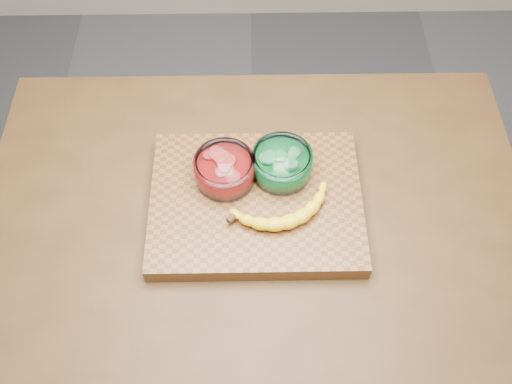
{
  "coord_description": "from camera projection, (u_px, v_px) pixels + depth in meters",
  "views": [
    {
      "loc": [
        -0.01,
        -0.66,
        1.95
      ],
      "look_at": [
        0.0,
        0.0,
        0.96
      ],
      "focal_mm": 40.0,
      "sensor_mm": 36.0,
      "label": 1
    }
  ],
  "objects": [
    {
      "name": "banana",
      "position": [
        280.0,
        206.0,
        1.18
      ],
      "size": [
        0.24,
        0.14,
        0.03
      ],
      "primitive_type": null,
      "color": "yellow",
      "rests_on": "cutting_board"
    },
    {
      "name": "bowl_green",
      "position": [
        282.0,
        164.0,
        1.22
      ],
      "size": [
        0.13,
        0.13,
        0.06
      ],
      "color": "white",
      "rests_on": "cutting_board"
    },
    {
      "name": "ground",
      "position": [
        256.0,
        343.0,
        1.99
      ],
      "size": [
        3.5,
        3.5,
        0.0
      ],
      "primitive_type": "plane",
      "color": "#525156",
      "rests_on": "ground"
    },
    {
      "name": "cutting_board",
      "position": [
        256.0,
        202.0,
        1.22
      ],
      "size": [
        0.45,
        0.35,
        0.04
      ],
      "primitive_type": "cube",
      "color": "brown",
      "rests_on": "counter"
    },
    {
      "name": "counter",
      "position": [
        256.0,
        291.0,
        1.62
      ],
      "size": [
        1.2,
        0.8,
        0.9
      ],
      "primitive_type": "cube",
      "color": "#462D15",
      "rests_on": "ground"
    },
    {
      "name": "bowl_red",
      "position": [
        225.0,
        170.0,
        1.21
      ],
      "size": [
        0.13,
        0.13,
        0.06
      ],
      "color": "white",
      "rests_on": "cutting_board"
    }
  ]
}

